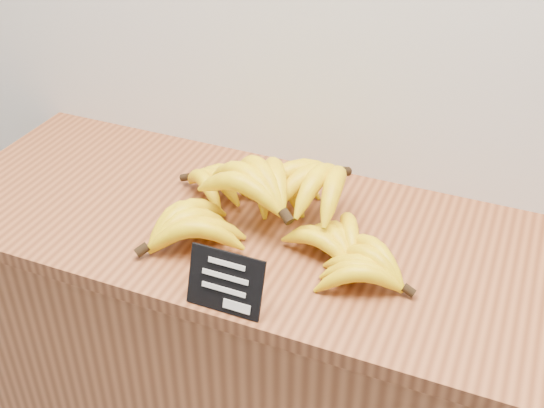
# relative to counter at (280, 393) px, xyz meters

# --- Properties ---
(counter) EXTENTS (1.51, 0.50, 0.90)m
(counter) POSITION_rel_counter_xyz_m (0.00, 0.00, 0.00)
(counter) COLOR #A65F35
(counter) RESTS_ON ground
(counter_top) EXTENTS (1.44, 0.54, 0.03)m
(counter_top) POSITION_rel_counter_xyz_m (0.00, 0.00, 0.47)
(counter_top) COLOR brown
(counter_top) RESTS_ON counter
(chalkboard_sign) EXTENTS (0.13, 0.04, 0.10)m
(chalkboard_sign) POSITION_rel_counter_xyz_m (-0.00, -0.24, 0.53)
(chalkboard_sign) COLOR black
(chalkboard_sign) RESTS_ON counter_top
(banana_pile) EXTENTS (0.54, 0.41, 0.13)m
(banana_pile) POSITION_rel_counter_xyz_m (-0.02, -0.01, 0.53)
(banana_pile) COLOR yellow
(banana_pile) RESTS_ON counter_top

